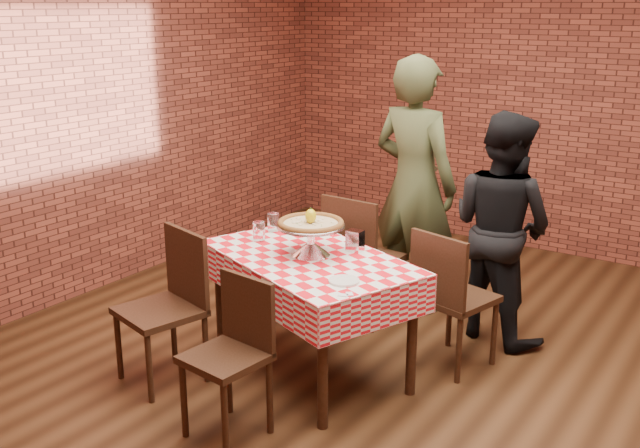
# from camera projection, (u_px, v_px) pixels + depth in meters

# --- Properties ---
(ground) EXTENTS (6.00, 6.00, 0.00)m
(ground) POSITION_uv_depth(u_px,v_px,m) (397.00, 383.00, 4.49)
(ground) COLOR black
(ground) RESTS_ON ground
(back_wall) EXTENTS (5.50, 0.00, 5.50)m
(back_wall) POSITION_uv_depth(u_px,v_px,m) (563.00, 94.00, 6.46)
(back_wall) COLOR brown
(back_wall) RESTS_ON ground
(table) EXTENTS (1.52, 1.22, 0.75)m
(table) POSITION_uv_depth(u_px,v_px,m) (310.00, 315.00, 4.54)
(table) COLOR #382115
(table) RESTS_ON ground
(tablecloth) EXTENTS (1.57, 1.27, 0.23)m
(tablecloth) POSITION_uv_depth(u_px,v_px,m) (310.00, 274.00, 4.46)
(tablecloth) COLOR red
(tablecloth) RESTS_ON table
(pizza_stand) EXTENTS (0.59, 0.59, 0.19)m
(pizza_stand) POSITION_uv_depth(u_px,v_px,m) (311.00, 240.00, 4.43)
(pizza_stand) COLOR silver
(pizza_stand) RESTS_ON tablecloth
(pizza) EXTENTS (0.55, 0.55, 0.03)m
(pizza) POSITION_uv_depth(u_px,v_px,m) (311.00, 224.00, 4.40)
(pizza) COLOR beige
(pizza) RESTS_ON pizza_stand
(lemon) EXTENTS (0.09, 0.09, 0.09)m
(lemon) POSITION_uv_depth(u_px,v_px,m) (311.00, 216.00, 4.39)
(lemon) COLOR yellow
(lemon) RESTS_ON pizza
(water_glass_left) EXTENTS (0.10, 0.10, 0.12)m
(water_glass_left) POSITION_uv_depth(u_px,v_px,m) (259.00, 231.00, 4.70)
(water_glass_left) COLOR white
(water_glass_left) RESTS_ON tablecloth
(water_glass_right) EXTENTS (0.10, 0.10, 0.12)m
(water_glass_right) POSITION_uv_depth(u_px,v_px,m) (273.00, 222.00, 4.90)
(water_glass_right) COLOR white
(water_glass_right) RESTS_ON tablecloth
(side_plate) EXTENTS (0.22, 0.22, 0.01)m
(side_plate) POSITION_uv_depth(u_px,v_px,m) (344.00, 281.00, 4.02)
(side_plate) COLOR white
(side_plate) RESTS_ON tablecloth
(sweetener_packet_a) EXTENTS (0.06, 0.05, 0.00)m
(sweetener_packet_a) POSITION_uv_depth(u_px,v_px,m) (343.00, 295.00, 3.83)
(sweetener_packet_a) COLOR white
(sweetener_packet_a) RESTS_ON tablecloth
(sweetener_packet_b) EXTENTS (0.06, 0.06, 0.00)m
(sweetener_packet_b) POSITION_uv_depth(u_px,v_px,m) (350.00, 294.00, 3.85)
(sweetener_packet_b) COLOR white
(sweetener_packet_b) RESTS_ON tablecloth
(condiment_caddy) EXTENTS (0.09, 0.08, 0.13)m
(condiment_caddy) POSITION_uv_depth(u_px,v_px,m) (355.00, 241.00, 4.50)
(condiment_caddy) COLOR silver
(condiment_caddy) RESTS_ON tablecloth
(chair_near_left) EXTENTS (0.54, 0.54, 0.92)m
(chair_near_left) POSITION_uv_depth(u_px,v_px,m) (160.00, 310.00, 4.39)
(chair_near_left) COLOR #382115
(chair_near_left) RESTS_ON ground
(chair_near_right) EXTENTS (0.42, 0.42, 0.86)m
(chair_near_right) POSITION_uv_depth(u_px,v_px,m) (225.00, 362.00, 3.83)
(chair_near_right) COLOR #382115
(chair_near_right) RESTS_ON ground
(chair_far_left) EXTENTS (0.47, 0.47, 0.94)m
(chair_far_left) POSITION_uv_depth(u_px,v_px,m) (364.00, 256.00, 5.31)
(chair_far_left) COLOR #382115
(chair_far_left) RESTS_ON ground
(chair_far_right) EXTENTS (0.51, 0.51, 0.90)m
(chair_far_right) POSITION_uv_depth(u_px,v_px,m) (456.00, 298.00, 4.61)
(chair_far_right) COLOR #382115
(chair_far_right) RESTS_ON ground
(diner_olive) EXTENTS (0.75, 0.55, 1.88)m
(diner_olive) POSITION_uv_depth(u_px,v_px,m) (414.00, 185.00, 5.39)
(diner_olive) COLOR #3D4427
(diner_olive) RESTS_ON ground
(diner_black) EXTENTS (0.90, 0.79, 1.56)m
(diner_black) POSITION_uv_depth(u_px,v_px,m) (501.00, 227.00, 4.93)
(diner_black) COLOR black
(diner_black) RESTS_ON ground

